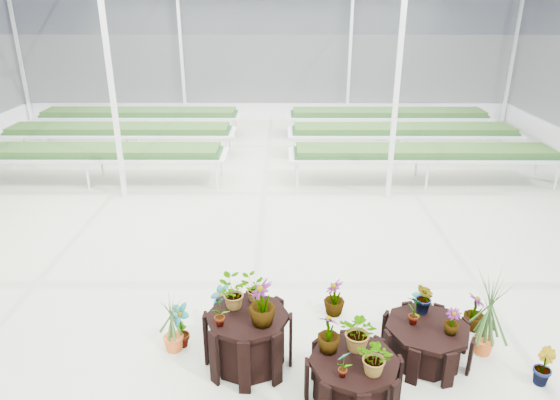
{
  "coord_description": "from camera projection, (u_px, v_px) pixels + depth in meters",
  "views": [
    {
      "loc": [
        0.59,
        -6.58,
        4.2
      ],
      "look_at": [
        0.56,
        0.59,
        1.3
      ],
      "focal_mm": 32.0,
      "sensor_mm": 36.0,
      "label": 1
    }
  ],
  "objects": [
    {
      "name": "plinth_mid",
      "position": [
        353.0,
        380.0,
        5.54
      ],
      "size": [
        1.09,
        1.09,
        0.54
      ],
      "primitive_type": "cylinder",
      "rotation": [
        0.0,
        0.0,
        0.05
      ],
      "color": "black",
      "rests_on": "ground"
    },
    {
      "name": "ground_plane",
      "position": [
        244.0,
        293.0,
        7.68
      ],
      "size": [
        24.0,
        24.0,
        0.0
      ],
      "primitive_type": "plane",
      "color": "gray",
      "rests_on": "ground"
    },
    {
      "name": "nursery_benches",
      "position": [
        261.0,
        142.0,
        14.2
      ],
      "size": [
        16.0,
        7.0,
        0.84
      ],
      "primitive_type": null,
      "color": "silver",
      "rests_on": "ground"
    },
    {
      "name": "steel_frame",
      "position": [
        239.0,
        152.0,
        6.84
      ],
      "size": [
        18.0,
        24.0,
        4.5
      ],
      "primitive_type": null,
      "color": "silver",
      "rests_on": "ground"
    },
    {
      "name": "greenhouse_shell",
      "position": [
        239.0,
        152.0,
        6.84
      ],
      "size": [
        18.0,
        24.0,
        4.5
      ],
      "primitive_type": null,
      "color": "white",
      "rests_on": "ground"
    },
    {
      "name": "plinth_tall",
      "position": [
        248.0,
        339.0,
        6.07
      ],
      "size": [
        1.06,
        1.06,
        0.7
      ],
      "primitive_type": "cylinder",
      "rotation": [
        0.0,
        0.0,
        -0.02
      ],
      "color": "black",
      "rests_on": "ground"
    },
    {
      "name": "nursery_plants",
      "position": [
        342.0,
        327.0,
        5.97
      ],
      "size": [
        4.77,
        3.01,
        1.32
      ],
      "color": "#2B4A1D",
      "rests_on": "ground"
    },
    {
      "name": "plinth_low",
      "position": [
        426.0,
        342.0,
        6.2
      ],
      "size": [
        1.3,
        1.3,
        0.48
      ],
      "primitive_type": "cylinder",
      "rotation": [
        0.0,
        0.0,
        0.25
      ],
      "color": "black",
      "rests_on": "ground"
    }
  ]
}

